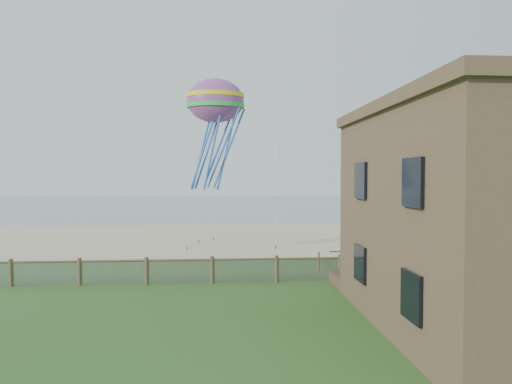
% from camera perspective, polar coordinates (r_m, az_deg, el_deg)
% --- Properties ---
extents(ground, '(160.00, 160.00, 0.00)m').
position_cam_1_polar(ground, '(15.86, -6.00, -16.25)').
color(ground, '#2F4F1B').
rests_on(ground, ground).
extents(sand_beach, '(72.00, 20.00, 0.02)m').
position_cam_1_polar(sand_beach, '(37.39, -4.92, -5.63)').
color(sand_beach, tan).
rests_on(sand_beach, ground).
extents(ocean, '(160.00, 68.00, 0.02)m').
position_cam_1_polar(ocean, '(81.21, -4.51, -1.51)').
color(ocean, slate).
rests_on(ocean, ground).
extents(chainlink_fence, '(36.20, 0.20, 1.25)m').
position_cam_1_polar(chainlink_fence, '(21.52, -5.49, -9.85)').
color(chainlink_fence, '#4A392A').
rests_on(chainlink_fence, ground).
extents(motel_deck, '(15.00, 2.00, 0.50)m').
position_cam_1_polar(motel_deck, '(24.10, 27.60, -9.51)').
color(motel_deck, brown).
rests_on(motel_deck, ground).
extents(picnic_table, '(2.33, 2.05, 0.82)m').
position_cam_1_polar(picnic_table, '(20.35, 18.42, -11.03)').
color(picnic_table, brown).
rests_on(picnic_table, ground).
extents(octopus_kite, '(3.90, 3.08, 7.22)m').
position_cam_1_polar(octopus_kite, '(28.03, -5.07, 7.55)').
color(octopus_kite, '#EB4A25').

